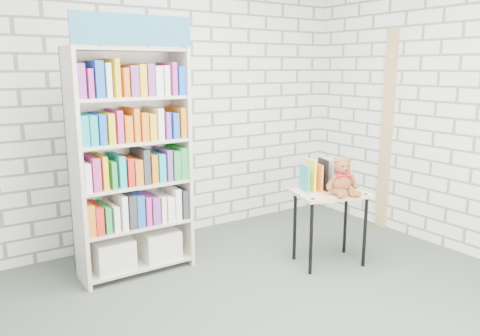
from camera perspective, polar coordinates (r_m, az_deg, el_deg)
ground at (r=3.39m, az=4.31°, el=-18.42°), size 4.50×4.50×0.00m
room_shell at (r=2.92m, az=4.88°, el=13.34°), size 4.52×4.02×2.81m
bookshelf at (r=3.96m, az=-13.07°, el=0.78°), size 0.94×0.37×2.11m
display_table at (r=4.18m, az=10.96°, el=-4.09°), size 0.70×0.58×0.66m
table_books at (r=4.21m, az=10.43°, el=-0.87°), size 0.46×0.30×0.25m
teddy_bear at (r=4.07m, az=12.38°, el=-1.42°), size 0.29×0.28×0.32m
door_trim at (r=5.22m, az=17.44°, el=4.23°), size 0.05×0.12×2.10m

